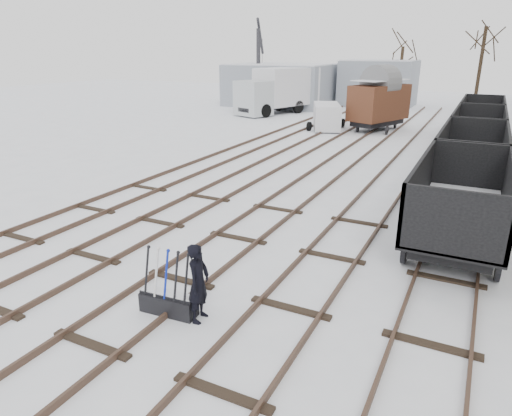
{
  "coord_description": "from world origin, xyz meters",
  "views": [
    {
      "loc": [
        6.31,
        -8.33,
        5.56
      ],
      "look_at": [
        0.74,
        2.76,
        1.2
      ],
      "focal_mm": 32.0,
      "sensor_mm": 36.0,
      "label": 1
    }
  ],
  "objects_px": {
    "box_van_wagon": "(379,101)",
    "panel_van": "(327,116)",
    "crane": "(259,83)",
    "freight_wagon_a": "(459,214)",
    "worker": "(199,283)",
    "lorry": "(279,90)",
    "ground_frame": "(169,302)"
  },
  "relations": [
    {
      "from": "box_van_wagon",
      "to": "panel_van",
      "type": "relative_size",
      "value": 1.16
    },
    {
      "from": "freight_wagon_a",
      "to": "box_van_wagon",
      "type": "distance_m",
      "value": 20.3
    },
    {
      "from": "freight_wagon_a",
      "to": "crane",
      "type": "bearing_deg",
      "value": 125.55
    },
    {
      "from": "freight_wagon_a",
      "to": "crane",
      "type": "relative_size",
      "value": 0.74
    },
    {
      "from": "freight_wagon_a",
      "to": "worker",
      "type": "bearing_deg",
      "value": -124.06
    },
    {
      "from": "worker",
      "to": "lorry",
      "type": "height_order",
      "value": "lorry"
    },
    {
      "from": "lorry",
      "to": "panel_van",
      "type": "xyz_separation_m",
      "value": [
        6.58,
        -6.37,
        -1.08
      ]
    },
    {
      "from": "box_van_wagon",
      "to": "freight_wagon_a",
      "type": "bearing_deg",
      "value": -49.4
    },
    {
      "from": "box_van_wagon",
      "to": "crane",
      "type": "bearing_deg",
      "value": 165.98
    },
    {
      "from": "freight_wagon_a",
      "to": "box_van_wagon",
      "type": "height_order",
      "value": "box_van_wagon"
    },
    {
      "from": "freight_wagon_a",
      "to": "panel_van",
      "type": "bearing_deg",
      "value": 119.01
    },
    {
      "from": "box_van_wagon",
      "to": "crane",
      "type": "distance_m",
      "value": 17.86
    },
    {
      "from": "worker",
      "to": "box_van_wagon",
      "type": "distance_m",
      "value": 26.08
    },
    {
      "from": "box_van_wagon",
      "to": "lorry",
      "type": "bearing_deg",
      "value": 173.71
    },
    {
      "from": "freight_wagon_a",
      "to": "panel_van",
      "type": "distance_m",
      "value": 20.68
    },
    {
      "from": "panel_van",
      "to": "crane",
      "type": "relative_size",
      "value": 0.53
    },
    {
      "from": "worker",
      "to": "freight_wagon_a",
      "type": "relative_size",
      "value": 0.28
    },
    {
      "from": "worker",
      "to": "crane",
      "type": "height_order",
      "value": "crane"
    },
    {
      "from": "lorry",
      "to": "freight_wagon_a",
      "type": "bearing_deg",
      "value": -35.17
    },
    {
      "from": "panel_van",
      "to": "crane",
      "type": "height_order",
      "value": "crane"
    },
    {
      "from": "worker",
      "to": "freight_wagon_a",
      "type": "distance_m",
      "value": 8.22
    },
    {
      "from": "crane",
      "to": "lorry",
      "type": "bearing_deg",
      "value": -68.15
    },
    {
      "from": "worker",
      "to": "freight_wagon_a",
      "type": "height_order",
      "value": "freight_wagon_a"
    },
    {
      "from": "lorry",
      "to": "crane",
      "type": "distance_m",
      "value": 6.82
    },
    {
      "from": "freight_wagon_a",
      "to": "lorry",
      "type": "relative_size",
      "value": 0.69
    },
    {
      "from": "panel_van",
      "to": "box_van_wagon",
      "type": "bearing_deg",
      "value": -4.45
    },
    {
      "from": "worker",
      "to": "crane",
      "type": "bearing_deg",
      "value": 17.27
    },
    {
      "from": "box_van_wagon",
      "to": "lorry",
      "type": "relative_size",
      "value": 0.57
    },
    {
      "from": "lorry",
      "to": "worker",
      "type": "bearing_deg",
      "value": -48.35
    },
    {
      "from": "ground_frame",
      "to": "crane",
      "type": "bearing_deg",
      "value": 109.63
    },
    {
      "from": "box_van_wagon",
      "to": "panel_van",
      "type": "bearing_deg",
      "value": -140.97
    },
    {
      "from": "worker",
      "to": "freight_wagon_a",
      "type": "xyz_separation_m",
      "value": [
        4.6,
        6.81,
        0.09
      ]
    }
  ]
}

